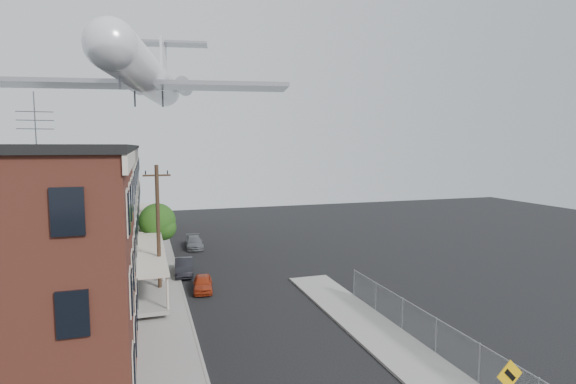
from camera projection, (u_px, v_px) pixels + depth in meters
name	position (u px, v px, depth m)	size (l,w,h in m)	color
sidewalk_left	(159.00, 272.00, 36.28)	(3.00, 62.00, 0.12)	gray
sidewalk_right	(398.00, 349.00, 22.60)	(3.00, 26.00, 0.12)	gray
curb_left	(177.00, 271.00, 36.72)	(0.15, 62.00, 0.14)	gray
curb_right	(372.00, 353.00, 22.15)	(0.15, 26.00, 0.14)	gray
row_house_a	(48.00, 232.00, 26.69)	(11.98, 7.00, 10.30)	slate
row_house_b	(67.00, 215.00, 33.32)	(11.98, 7.00, 10.30)	gray
row_house_c	(79.00, 204.00, 39.94)	(11.98, 7.00, 10.30)	slate
row_house_d	(88.00, 195.00, 46.57)	(11.98, 7.00, 10.30)	gray
row_house_e	(95.00, 189.00, 53.20)	(11.98, 7.00, 10.30)	slate
chainlink_fence	(436.00, 335.00, 22.01)	(0.06, 18.06, 1.90)	gray
utility_pole	(158.00, 229.00, 30.10)	(1.80, 0.26, 9.00)	black
street_tree	(159.00, 223.00, 39.72)	(3.22, 3.20, 5.20)	black
car_near	(203.00, 283.00, 31.76)	(1.31, 3.27, 1.11)	#AC3416
car_mid	(184.00, 267.00, 35.72)	(1.37, 3.94, 1.30)	black
car_far	(194.00, 242.00, 45.09)	(1.65, 4.05, 1.18)	slate
airplane	(147.00, 76.00, 38.28)	(23.76, 27.14, 7.80)	silver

